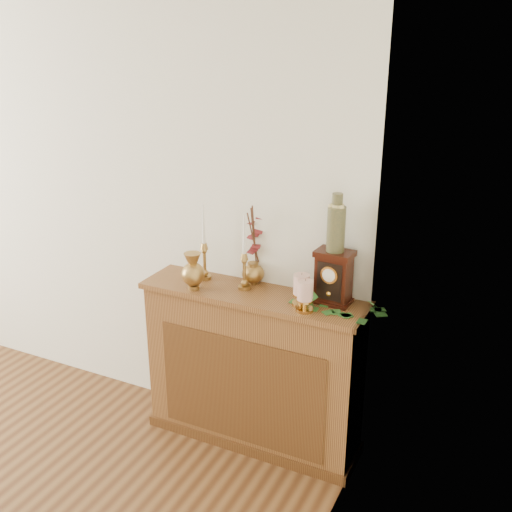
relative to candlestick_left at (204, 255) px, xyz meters
The scene contains 10 objects.
console_shelf 0.71m from the candlestick_left, ahead, with size 1.24×0.34×0.93m.
candlestick_left is the anchor object (origin of this frame).
candlestick_center 0.26m from the candlestick_left, ahead, with size 0.07×0.07×0.41m.
bud_vase 0.16m from the candlestick_left, 83.65° to the right, with size 0.13×0.13×0.20m.
ginger_jar 0.29m from the candlestick_left, 18.91° to the left, with size 0.19×0.20×0.46m.
pillar_candle_left 0.67m from the candlestick_left, 12.23° to the right, with size 0.09×0.09×0.17m.
pillar_candle_right 0.62m from the candlestick_left, ahead, with size 0.09×0.09×0.18m.
ivy_garland 0.84m from the candlestick_left, ahead, with size 0.43×0.23×0.09m.
mantel_clock 0.74m from the candlestick_left, ahead, with size 0.20×0.14×0.28m.
ceramic_vase 0.79m from the candlestick_left, ahead, with size 0.09×0.09×0.29m.
Camera 1 is at (2.68, -0.51, 2.23)m, focal length 42.00 mm.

